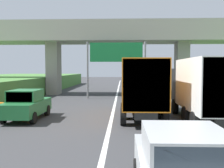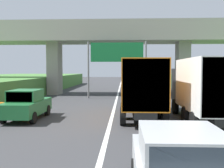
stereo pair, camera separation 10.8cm
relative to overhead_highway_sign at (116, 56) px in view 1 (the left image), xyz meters
The scene contains 7 objects.
lane_centre_stripe 4.79m from the overhead_highway_sign, 90.00° to the right, with size 0.20×89.46×0.01m, color white.
overpass_bridge 4.33m from the overhead_highway_sign, 90.00° to the left, with size 40.00×4.80×8.13m.
overhead_highway_sign is the anchor object (origin of this frame).
truck_black 12.86m from the overhead_highway_sign, 66.64° to the right, with size 2.44×7.30×3.44m.
truck_orange 10.58m from the overhead_highway_sign, 80.22° to the right, with size 2.44×7.30×3.44m.
car_green 12.60m from the overhead_highway_sign, 113.73° to the right, with size 1.86×4.10×1.72m.
construction_barrel_3 9.44m from the overhead_highway_sign, 139.43° to the right, with size 0.57×0.57×0.90m.
Camera 1 is at (0.65, 1.27, 2.89)m, focal length 41.76 mm.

